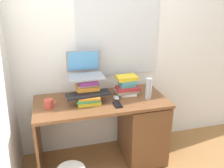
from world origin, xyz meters
name	(u,v)px	position (x,y,z in m)	size (l,w,h in m)	color
ground_plane	(102,160)	(0.00, 0.00, 0.00)	(6.00, 6.00, 0.00)	olive
wall_back	(93,37)	(0.00, 0.35, 1.30)	(6.00, 0.06, 2.60)	white
desk	(132,126)	(0.33, -0.02, 0.40)	(1.31, 0.60, 0.73)	brown
book_stack_tall	(87,88)	(-0.13, 0.06, 0.85)	(0.23, 0.19, 0.23)	orange
book_stack_keyboard_riser	(88,99)	(-0.13, -0.04, 0.77)	(0.24, 0.21, 0.09)	yellow
book_stack_side	(127,85)	(0.29, 0.08, 0.83)	(0.26, 0.17, 0.20)	white
laptop	(85,70)	(-0.13, 0.12, 1.02)	(0.34, 0.29, 0.24)	gray
keyboard	(88,94)	(-0.13, -0.04, 0.82)	(0.42, 0.14, 0.02)	black
computer_mouse	(116,98)	(0.15, -0.02, 0.75)	(0.06, 0.10, 0.04)	#A5A8AD
mug	(49,104)	(-0.50, -0.04, 0.77)	(0.12, 0.08, 0.09)	#B23F33
water_bottle	(149,89)	(0.46, -0.08, 0.84)	(0.06, 0.06, 0.22)	#999EA5
cell_phone	(118,105)	(0.13, -0.15, 0.73)	(0.07, 0.14, 0.01)	black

